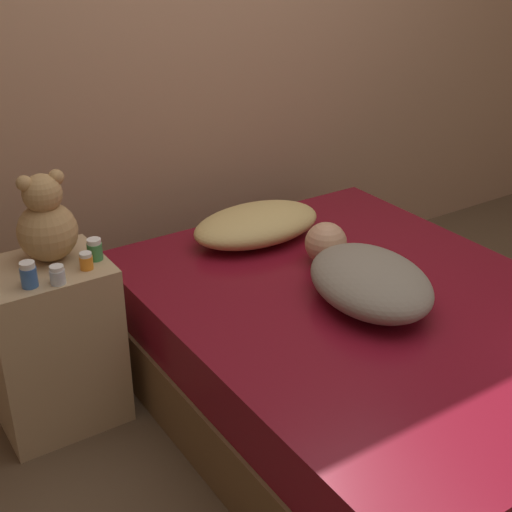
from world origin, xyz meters
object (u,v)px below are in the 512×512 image
object	(u,v)px
teddy_bear	(46,222)
bottle_orange	(86,261)
bottle_green	(95,249)
bottle_blue	(29,275)
person_lying	(365,276)
pillow	(257,224)
bottle_clear	(57,275)

from	to	relation	value
teddy_bear	bottle_orange	size ratio (longest dim) A/B	5.33
teddy_bear	bottle_green	distance (m)	0.19
bottle_blue	teddy_bear	bearing A→B (deg)	52.01
person_lying	bottle_green	xyz separation A→B (m)	(-0.81, 0.53, 0.11)
pillow	bottle_clear	bearing A→B (deg)	-167.52
pillow	teddy_bear	world-z (taller)	teddy_bear
bottle_blue	bottle_orange	xyz separation A→B (m)	(0.20, 0.02, -0.01)
pillow	bottle_green	world-z (taller)	bottle_green
bottle_orange	bottle_blue	bearing A→B (deg)	-174.92
pillow	person_lying	world-z (taller)	person_lying
person_lying	bottle_blue	xyz separation A→B (m)	(-1.07, 0.46, 0.11)
bottle_green	bottle_orange	bearing A→B (deg)	-135.37
person_lying	bottle_orange	world-z (taller)	bottle_orange
pillow	bottle_green	size ratio (longest dim) A/B	7.36
pillow	teddy_bear	distance (m)	0.91
bottle_clear	bottle_orange	world-z (taller)	bottle_clear
pillow	bottle_clear	distance (m)	0.96
bottle_blue	bottle_green	size ratio (longest dim) A/B	1.13
pillow	bottle_blue	distance (m)	1.03
person_lying	bottle_clear	bearing A→B (deg)	168.04
pillow	teddy_bear	xyz separation A→B (m)	(-0.88, -0.01, 0.23)
pillow	bottle_clear	xyz separation A→B (m)	(-0.93, -0.21, 0.12)
pillow	teddy_bear	size ratio (longest dim) A/B	1.79
bottle_blue	bottle_orange	distance (m)	0.21
bottle_green	bottle_orange	world-z (taller)	bottle_green
bottle_clear	bottle_blue	bearing A→B (deg)	159.62
bottle_green	pillow	bearing A→B (deg)	7.77
teddy_bear	bottle_orange	distance (m)	0.20
teddy_bear	bottle_orange	xyz separation A→B (m)	(0.08, -0.14, -0.11)
bottle_blue	bottle_clear	bearing A→B (deg)	-20.38
pillow	bottle_blue	world-z (taller)	bottle_blue
person_lying	bottle_orange	xyz separation A→B (m)	(-0.86, 0.47, 0.10)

